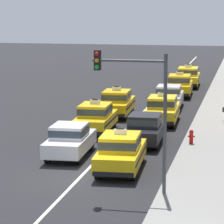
% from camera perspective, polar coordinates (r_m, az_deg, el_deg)
% --- Properties ---
extents(ground_plane, '(160.00, 160.00, 0.00)m').
position_cam_1_polar(ground_plane, '(28.92, -2.72, -5.53)').
color(ground_plane, '#232326').
extents(lane_stripe_left_right, '(0.14, 80.00, 0.01)m').
position_cam_1_polar(lane_stripe_left_right, '(48.14, 3.20, 0.60)').
color(lane_stripe_left_right, silver).
rests_on(lane_stripe_left_right, ground).
extents(sedan_left_nearest, '(1.90, 4.36, 1.58)m').
position_cam_1_polar(sedan_left_nearest, '(32.47, -3.57, -2.31)').
color(sedan_left_nearest, black).
rests_on(sedan_left_nearest, ground).
extents(taxi_left_second, '(1.94, 4.61, 1.96)m').
position_cam_1_polar(taxi_left_second, '(38.06, -1.40, -0.47)').
color(taxi_left_second, black).
rests_on(taxi_left_second, ground).
extents(taxi_left_third, '(1.97, 4.62, 1.96)m').
position_cam_1_polar(taxi_left_third, '(43.48, 0.40, 0.81)').
color(taxi_left_third, black).
rests_on(taxi_left_third, ground).
extents(taxi_right_nearest, '(2.03, 4.64, 1.96)m').
position_cam_1_polar(taxi_right_nearest, '(29.75, 0.72, -3.34)').
color(taxi_right_nearest, black).
rests_on(taxi_right_nearest, ground).
extents(sedan_right_second, '(1.86, 4.34, 1.58)m').
position_cam_1_polar(sedan_right_second, '(35.20, 2.77, -1.36)').
color(sedan_right_second, black).
rests_on(sedan_right_second, ground).
extents(taxi_right_third, '(1.98, 4.62, 1.96)m').
position_cam_1_polar(taxi_right_third, '(41.03, 4.26, 0.25)').
color(taxi_right_third, black).
rests_on(taxi_right_third, ground).
extents(sedan_right_fourth, '(1.92, 4.36, 1.58)m').
position_cam_1_polar(sedan_right_fourth, '(46.65, 4.80, 1.34)').
color(sedan_right_fourth, black).
rests_on(sedan_right_fourth, ground).
extents(taxi_right_fifth, '(1.99, 4.63, 1.96)m').
position_cam_1_polar(taxi_right_fifth, '(52.44, 5.69, 2.28)').
color(taxi_right_fifth, black).
rests_on(taxi_right_fifth, ground).
extents(taxi_right_sixth, '(1.96, 4.61, 1.96)m').
position_cam_1_polar(taxi_right_sixth, '(58.11, 6.41, 2.99)').
color(taxi_right_sixth, black).
rests_on(taxi_right_sixth, ground).
extents(fire_hydrant, '(0.36, 0.22, 0.73)m').
position_cam_1_polar(fire_hydrant, '(34.90, 6.68, -2.02)').
color(fire_hydrant, red).
rests_on(fire_hydrant, sidewalk_curb).
extents(traffic_light_pole, '(2.87, 0.33, 5.58)m').
position_cam_1_polar(traffic_light_pole, '(25.61, 2.35, 1.24)').
color(traffic_light_pole, '#47474C').
rests_on(traffic_light_pole, ground).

